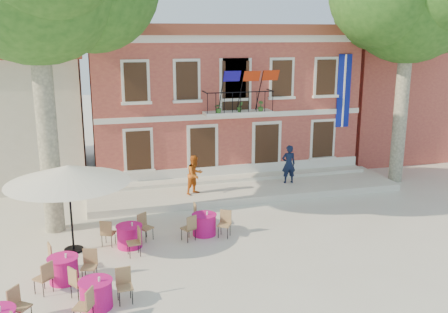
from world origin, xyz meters
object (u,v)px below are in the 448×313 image
patio_umbrella (68,174)px  cafe_table_3 (129,235)px  pedestrian_navy (289,164)px  pedestrian_orange (195,175)px  cafe_table_0 (63,268)px  cafe_table_4 (204,223)px  cafe_table_1 (96,293)px

patio_umbrella → cafe_table_3: bearing=-5.1°
patio_umbrella → pedestrian_navy: 10.67m
pedestrian_navy → patio_umbrella: bearing=29.3°
patio_umbrella → pedestrian_orange: size_ratio=2.33×
pedestrian_navy → cafe_table_0: size_ratio=0.99×
pedestrian_orange → cafe_table_3: (-3.19, -4.21, -0.72)m
pedestrian_navy → cafe_table_4: size_ratio=0.96×
pedestrian_orange → cafe_table_3: size_ratio=0.92×
patio_umbrella → cafe_table_0: (-0.23, -2.15, -2.24)m
patio_umbrella → cafe_table_3: patio_umbrella is taller
cafe_table_1 → cafe_table_4: 5.62m
pedestrian_navy → cafe_table_0: bearing=38.3°
patio_umbrella → cafe_table_1: patio_umbrella is taller
pedestrian_orange → cafe_table_0: (-5.26, -6.19, -0.72)m
patio_umbrella → pedestrian_navy: patio_umbrella is taller
pedestrian_orange → cafe_table_0: size_ratio=0.94×
pedestrian_navy → cafe_table_0: pedestrian_navy is taller
pedestrian_navy → cafe_table_1: pedestrian_navy is taller
pedestrian_orange → cafe_table_4: size_ratio=0.91×
cafe_table_0 → cafe_table_3: same height
pedestrian_navy → pedestrian_orange: bearing=9.8°
patio_umbrella → cafe_table_4: bearing=2.6°
pedestrian_orange → cafe_table_1: (-4.37, -7.90, -0.72)m
patio_umbrella → pedestrian_orange: bearing=38.8°
cafe_table_4 → pedestrian_navy: bearing=40.5°
pedestrian_navy → cafe_table_3: 9.05m
cafe_table_1 → cafe_table_3: same height
cafe_table_0 → cafe_table_4: bearing=26.3°
cafe_table_0 → cafe_table_4: same height
cafe_table_4 → cafe_table_1: bearing=-133.7°
cafe_table_0 → cafe_table_3: (2.07, 1.98, 0.00)m
patio_umbrella → pedestrian_navy: size_ratio=2.22×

